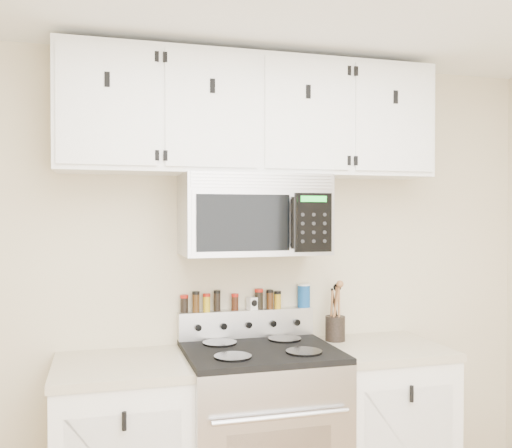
{
  "coord_description": "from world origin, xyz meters",
  "views": [
    {
      "loc": [
        -0.79,
        -1.35,
        1.63
      ],
      "look_at": [
        -0.02,
        1.45,
        1.58
      ],
      "focal_mm": 40.0,
      "sensor_mm": 36.0,
      "label": 1
    }
  ],
  "objects_px": {
    "utensil_crock": "(335,326)",
    "salt_canister": "(304,295)",
    "microwave": "(254,215)",
    "range": "(260,438)"
  },
  "relations": [
    {
      "from": "range",
      "to": "utensil_crock",
      "type": "xyz_separation_m",
      "value": [
        0.49,
        0.18,
        0.51
      ]
    },
    {
      "from": "range",
      "to": "salt_canister",
      "type": "xyz_separation_m",
      "value": [
        0.34,
        0.28,
        0.68
      ]
    },
    {
      "from": "microwave",
      "to": "salt_canister",
      "type": "xyz_separation_m",
      "value": [
        0.34,
        0.16,
        -0.46
      ]
    },
    {
      "from": "salt_canister",
      "to": "utensil_crock",
      "type": "bearing_deg",
      "value": -35.01
    },
    {
      "from": "salt_canister",
      "to": "microwave",
      "type": "bearing_deg",
      "value": -155.39
    },
    {
      "from": "microwave",
      "to": "utensil_crock",
      "type": "distance_m",
      "value": 0.8
    },
    {
      "from": "utensil_crock",
      "to": "salt_canister",
      "type": "relative_size",
      "value": 2.43
    },
    {
      "from": "utensil_crock",
      "to": "salt_canister",
      "type": "height_order",
      "value": "utensil_crock"
    },
    {
      "from": "range",
      "to": "salt_canister",
      "type": "bearing_deg",
      "value": 39.7
    },
    {
      "from": "utensil_crock",
      "to": "range",
      "type": "bearing_deg",
      "value": -160.03
    }
  ]
}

